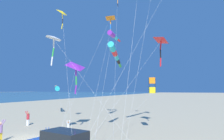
{
  "coord_description": "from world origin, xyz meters",
  "views": [
    {
      "loc": [
        14.39,
        -13.87,
        4.31
      ],
      "look_at": [
        5.05,
        7.3,
        6.51
      ],
      "focal_mm": 33.12,
      "sensor_mm": 36.0,
      "label": 1
    }
  ],
  "objects_px": {
    "kite_delta_black_fish_shape": "(76,67)",
    "kite_windsock_red_high_left": "(113,36)",
    "person_child_grey_jacket": "(48,135)",
    "kite_delta_orange_high_right": "(111,18)",
    "kite_delta_purple_drifting": "(161,40)",
    "kite_windsock_striped_overhead": "(57,88)",
    "kite_box_magenta_far_left": "(152,85)",
    "kite_delta_long_streamer_left": "(62,13)",
    "kite_delta_blue_topmost": "(54,39)",
    "person_bystander_far": "(28,118)",
    "person_child_green_jacket": "(68,126)",
    "person_adult_flyer": "(0,130)",
    "kite_windsock_rainbow_low_near": "(115,53)"
  },
  "relations": [
    {
      "from": "person_bystander_far",
      "to": "kite_delta_black_fish_shape",
      "type": "height_order",
      "value": "kite_delta_black_fish_shape"
    },
    {
      "from": "kite_delta_black_fish_shape",
      "to": "kite_windsock_red_high_left",
      "type": "height_order",
      "value": "kite_windsock_red_high_left"
    },
    {
      "from": "person_child_green_jacket",
      "to": "kite_delta_orange_high_right",
      "type": "height_order",
      "value": "kite_delta_orange_high_right"
    },
    {
      "from": "kite_box_magenta_far_left",
      "to": "kite_delta_orange_high_right",
      "type": "height_order",
      "value": "kite_delta_orange_high_right"
    },
    {
      "from": "kite_windsock_rainbow_low_near",
      "to": "person_child_grey_jacket",
      "type": "bearing_deg",
      "value": -119.64
    },
    {
      "from": "person_child_grey_jacket",
      "to": "kite_delta_blue_topmost",
      "type": "relative_size",
      "value": 0.14
    },
    {
      "from": "person_child_green_jacket",
      "to": "kite_delta_black_fish_shape",
      "type": "xyz_separation_m",
      "value": [
        -0.03,
        1.29,
        6.02
      ]
    },
    {
      "from": "kite_delta_blue_topmost",
      "to": "kite_delta_long_streamer_left",
      "type": "bearing_deg",
      "value": 121.76
    },
    {
      "from": "kite_windsock_striped_overhead",
      "to": "kite_delta_long_streamer_left",
      "type": "distance_m",
      "value": 18.21
    },
    {
      "from": "kite_delta_long_streamer_left",
      "to": "kite_delta_blue_topmost",
      "type": "xyz_separation_m",
      "value": [
        3.33,
        -5.37,
        -4.68
      ]
    },
    {
      "from": "person_child_grey_jacket",
      "to": "kite_delta_purple_drifting",
      "type": "bearing_deg",
      "value": 49.19
    },
    {
      "from": "kite_windsock_rainbow_low_near",
      "to": "kite_delta_purple_drifting",
      "type": "bearing_deg",
      "value": 34.47
    },
    {
      "from": "kite_delta_purple_drifting",
      "to": "person_bystander_far",
      "type": "bearing_deg",
      "value": -168.47
    },
    {
      "from": "person_child_grey_jacket",
      "to": "kite_box_magenta_far_left",
      "type": "xyz_separation_m",
      "value": [
        6.69,
        7.99,
        4.06
      ]
    },
    {
      "from": "kite_windsock_striped_overhead",
      "to": "kite_delta_long_streamer_left",
      "type": "bearing_deg",
      "value": -49.66
    },
    {
      "from": "person_child_grey_jacket",
      "to": "kite_delta_orange_high_right",
      "type": "height_order",
      "value": "kite_delta_orange_high_right"
    },
    {
      "from": "person_child_green_jacket",
      "to": "person_child_grey_jacket",
      "type": "bearing_deg",
      "value": -79.53
    },
    {
      "from": "kite_delta_purple_drifting",
      "to": "kite_delta_long_streamer_left",
      "type": "bearing_deg",
      "value": -164.54
    },
    {
      "from": "kite_delta_purple_drifting",
      "to": "kite_delta_blue_topmost",
      "type": "xyz_separation_m",
      "value": [
        -7.6,
        -8.39,
        -0.96
      ]
    },
    {
      "from": "kite_delta_orange_high_right",
      "to": "kite_windsock_red_high_left",
      "type": "relative_size",
      "value": 0.88
    },
    {
      "from": "person_child_green_jacket",
      "to": "person_bystander_far",
      "type": "distance_m",
      "value": 7.52
    },
    {
      "from": "kite_windsock_striped_overhead",
      "to": "kite_delta_blue_topmost",
      "type": "distance_m",
      "value": 22.63
    },
    {
      "from": "kite_windsock_red_high_left",
      "to": "person_child_green_jacket",
      "type": "bearing_deg",
      "value": -98.56
    },
    {
      "from": "person_bystander_far",
      "to": "kite_delta_blue_topmost",
      "type": "height_order",
      "value": "kite_delta_blue_topmost"
    },
    {
      "from": "kite_delta_orange_high_right",
      "to": "person_adult_flyer",
      "type": "bearing_deg",
      "value": -104.26
    },
    {
      "from": "person_child_grey_jacket",
      "to": "kite_box_magenta_far_left",
      "type": "height_order",
      "value": "kite_box_magenta_far_left"
    },
    {
      "from": "kite_box_magenta_far_left",
      "to": "kite_delta_orange_high_right",
      "type": "bearing_deg",
      "value": 144.94
    },
    {
      "from": "person_child_green_jacket",
      "to": "person_bystander_far",
      "type": "relative_size",
      "value": 0.75
    },
    {
      "from": "kite_delta_purple_drifting",
      "to": "kite_delta_black_fish_shape",
      "type": "height_order",
      "value": "kite_delta_purple_drifting"
    },
    {
      "from": "person_bystander_far",
      "to": "person_child_green_jacket",
      "type": "bearing_deg",
      "value": -14.88
    },
    {
      "from": "kite_delta_orange_high_right",
      "to": "kite_windsock_rainbow_low_near",
      "type": "xyz_separation_m",
      "value": [
        3.6,
        -6.97,
        -6.5
      ]
    },
    {
      "from": "kite_delta_orange_high_right",
      "to": "kite_delta_black_fish_shape",
      "type": "xyz_separation_m",
      "value": [
        -0.46,
        -7.86,
        -7.79
      ]
    },
    {
      "from": "kite_delta_black_fish_shape",
      "to": "kite_windsock_rainbow_low_near",
      "type": "distance_m",
      "value": 4.36
    },
    {
      "from": "kite_delta_purple_drifting",
      "to": "kite_box_magenta_far_left",
      "type": "xyz_separation_m",
      "value": [
        -0.92,
        -0.83,
        -4.87
      ]
    },
    {
      "from": "kite_delta_purple_drifting",
      "to": "kite_delta_orange_high_right",
      "type": "height_order",
      "value": "kite_delta_orange_high_right"
    },
    {
      "from": "person_child_grey_jacket",
      "to": "kite_delta_orange_high_right",
      "type": "distance_m",
      "value": 18.89
    },
    {
      "from": "person_adult_flyer",
      "to": "person_bystander_far",
      "type": "bearing_deg",
      "value": 120.73
    },
    {
      "from": "person_adult_flyer",
      "to": "kite_box_magenta_far_left",
      "type": "distance_m",
      "value": 14.52
    },
    {
      "from": "person_child_grey_jacket",
      "to": "person_bystander_far",
      "type": "xyz_separation_m",
      "value": [
        -7.95,
        5.64,
        0.25
      ]
    },
    {
      "from": "kite_delta_purple_drifting",
      "to": "kite_delta_long_streamer_left",
      "type": "height_order",
      "value": "kite_delta_long_streamer_left"
    },
    {
      "from": "person_bystander_far",
      "to": "kite_windsock_striped_overhead",
      "type": "relative_size",
      "value": 0.1
    },
    {
      "from": "person_adult_flyer",
      "to": "kite_delta_purple_drifting",
      "type": "relative_size",
      "value": 0.17
    },
    {
      "from": "kite_windsock_striped_overhead",
      "to": "kite_box_magenta_far_left",
      "type": "bearing_deg",
      "value": -26.17
    },
    {
      "from": "person_child_green_jacket",
      "to": "person_adult_flyer",
      "type": "bearing_deg",
      "value": -122.36
    },
    {
      "from": "person_bystander_far",
      "to": "kite_windsock_rainbow_low_near",
      "type": "xyz_separation_m",
      "value": [
        11.3,
        0.25,
        7.08
      ]
    },
    {
      "from": "person_bystander_far",
      "to": "kite_delta_purple_drifting",
      "type": "distance_m",
      "value": 18.1
    },
    {
      "from": "kite_box_magenta_far_left",
      "to": "person_child_grey_jacket",
      "type": "bearing_deg",
      "value": -129.94
    },
    {
      "from": "kite_delta_purple_drifting",
      "to": "kite_box_magenta_far_left",
      "type": "relative_size",
      "value": 1.07
    },
    {
      "from": "kite_delta_long_streamer_left",
      "to": "kite_windsock_rainbow_low_near",
      "type": "height_order",
      "value": "kite_delta_long_streamer_left"
    },
    {
      "from": "kite_delta_black_fish_shape",
      "to": "kite_delta_blue_topmost",
      "type": "xyz_separation_m",
      "value": [
        0.72,
        -4.58,
        1.93
      ]
    }
  ]
}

